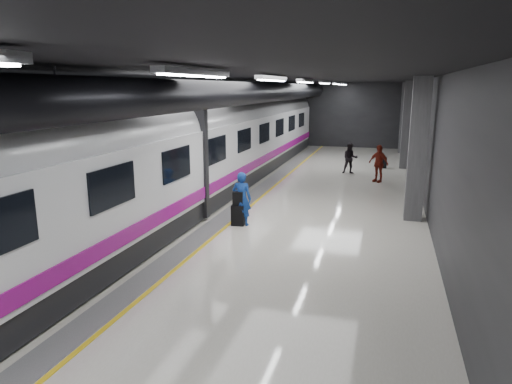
% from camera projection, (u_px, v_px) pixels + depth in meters
% --- Properties ---
extents(ground, '(40.00, 40.00, 0.00)m').
position_uv_depth(ground, '(260.00, 225.00, 14.13)').
color(ground, silver).
rests_on(ground, ground).
extents(platform_hall, '(10.02, 40.02, 4.51)m').
position_uv_depth(platform_hall, '(260.00, 108.00, 14.32)').
color(platform_hall, black).
rests_on(platform_hall, ground).
extents(train, '(3.05, 38.00, 4.05)m').
position_uv_depth(train, '(163.00, 154.00, 14.56)').
color(train, black).
rests_on(train, ground).
extents(traveler_main, '(0.62, 0.42, 1.67)m').
position_uv_depth(traveler_main, '(242.00, 199.00, 13.95)').
color(traveler_main, '#1756B1').
rests_on(traveler_main, ground).
extents(suitcase_main, '(0.42, 0.29, 0.64)m').
position_uv_depth(suitcase_main, '(238.00, 215.00, 14.02)').
color(suitcase_main, black).
rests_on(suitcase_main, ground).
extents(shoulder_bag, '(0.34, 0.22, 0.42)m').
position_uv_depth(shoulder_bag, '(238.00, 199.00, 13.90)').
color(shoulder_bag, black).
rests_on(shoulder_bag, suitcase_main).
extents(traveler_far_a, '(0.83, 0.70, 1.52)m').
position_uv_depth(traveler_far_a, '(350.00, 158.00, 22.41)').
color(traveler_far_a, black).
rests_on(traveler_far_a, ground).
extents(traveler_far_b, '(1.05, 0.87, 1.68)m').
position_uv_depth(traveler_far_b, '(378.00, 163.00, 20.41)').
color(traveler_far_b, maroon).
rests_on(traveler_far_b, ground).
extents(suitcase_far, '(0.40, 0.27, 0.56)m').
position_uv_depth(suitcase_far, '(383.00, 163.00, 24.05)').
color(suitcase_far, black).
rests_on(suitcase_far, ground).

